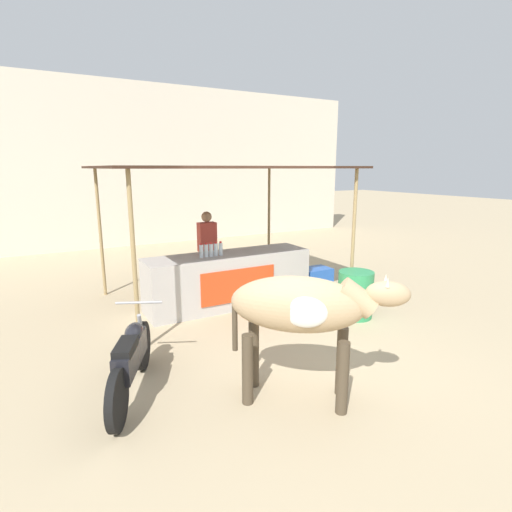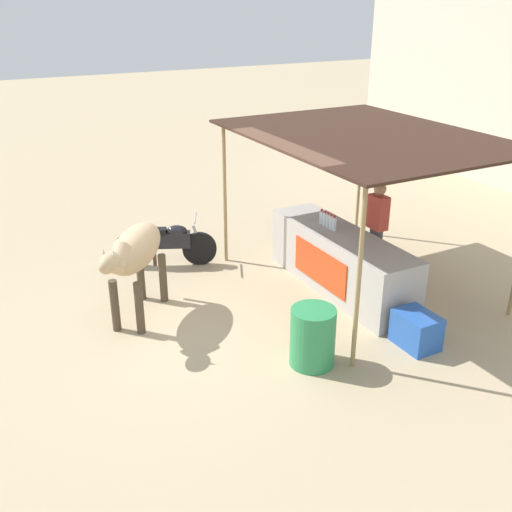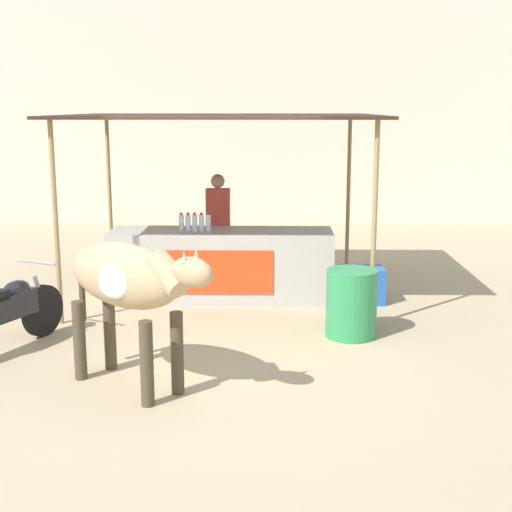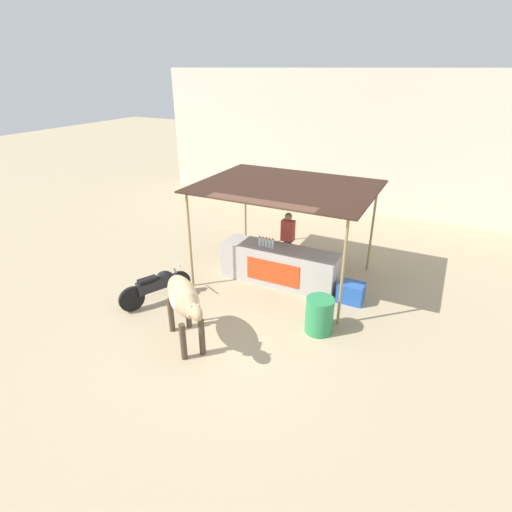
{
  "view_description": "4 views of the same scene",
  "coord_description": "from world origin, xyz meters",
  "px_view_note": "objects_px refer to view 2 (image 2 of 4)",
  "views": [
    {
      "loc": [
        -2.96,
        -4.13,
        2.46
      ],
      "look_at": [
        0.13,
        1.41,
        1.06
      ],
      "focal_mm": 28.0,
      "sensor_mm": 36.0,
      "label": 1
    },
    {
      "loc": [
        7.04,
        -3.1,
        4.39
      ],
      "look_at": [
        -0.14,
        0.73,
        0.82
      ],
      "focal_mm": 42.0,
      "sensor_mm": 36.0,
      "label": 2
    },
    {
      "loc": [
        0.67,
        -7.26,
        2.6
      ],
      "look_at": [
        0.49,
        1.44,
        0.77
      ],
      "focal_mm": 50.0,
      "sensor_mm": 36.0,
      "label": 3
    },
    {
      "loc": [
        3.52,
        -6.19,
        5.06
      ],
      "look_at": [
        -0.31,
        1.49,
        0.99
      ],
      "focal_mm": 28.0,
      "sensor_mm": 36.0,
      "label": 4
    }
  ],
  "objects_px": {
    "motorcycle_parked": "(166,242)",
    "cooler_box": "(416,330)",
    "vendor_behind_counter": "(377,230)",
    "water_barrel": "(313,337)",
    "stall_counter": "(341,262)",
    "cow": "(134,253)"
  },
  "relations": [
    {
      "from": "vendor_behind_counter",
      "to": "cooler_box",
      "type": "bearing_deg",
      "value": -23.13
    },
    {
      "from": "cow",
      "to": "cooler_box",
      "type": "bearing_deg",
      "value": 50.43
    },
    {
      "from": "stall_counter",
      "to": "water_barrel",
      "type": "xyz_separation_m",
      "value": [
        1.6,
        -1.57,
        -0.09
      ]
    },
    {
      "from": "motorcycle_parked",
      "to": "cooler_box",
      "type": "bearing_deg",
      "value": 26.58
    },
    {
      "from": "vendor_behind_counter",
      "to": "motorcycle_parked",
      "type": "relative_size",
      "value": 0.99
    },
    {
      "from": "vendor_behind_counter",
      "to": "cow",
      "type": "relative_size",
      "value": 1.01
    },
    {
      "from": "cow",
      "to": "motorcycle_parked",
      "type": "bearing_deg",
      "value": 147.19
    },
    {
      "from": "stall_counter",
      "to": "cooler_box",
      "type": "distance_m",
      "value": 1.91
    },
    {
      "from": "stall_counter",
      "to": "vendor_behind_counter",
      "type": "height_order",
      "value": "vendor_behind_counter"
    },
    {
      "from": "vendor_behind_counter",
      "to": "water_barrel",
      "type": "bearing_deg",
      "value": -53.97
    },
    {
      "from": "stall_counter",
      "to": "cow",
      "type": "relative_size",
      "value": 1.83
    },
    {
      "from": "vendor_behind_counter",
      "to": "water_barrel",
      "type": "relative_size",
      "value": 2.1
    },
    {
      "from": "cow",
      "to": "motorcycle_parked",
      "type": "relative_size",
      "value": 0.98
    },
    {
      "from": "vendor_behind_counter",
      "to": "water_barrel",
      "type": "height_order",
      "value": "vendor_behind_counter"
    },
    {
      "from": "vendor_behind_counter",
      "to": "cow",
      "type": "bearing_deg",
      "value": -97.82
    },
    {
      "from": "cooler_box",
      "to": "water_barrel",
      "type": "relative_size",
      "value": 0.76
    },
    {
      "from": "stall_counter",
      "to": "motorcycle_parked",
      "type": "height_order",
      "value": "stall_counter"
    },
    {
      "from": "cooler_box",
      "to": "water_barrel",
      "type": "distance_m",
      "value": 1.51
    },
    {
      "from": "water_barrel",
      "to": "cow",
      "type": "xyz_separation_m",
      "value": [
        -2.23,
        -1.58,
        0.64
      ]
    },
    {
      "from": "water_barrel",
      "to": "motorcycle_parked",
      "type": "height_order",
      "value": "motorcycle_parked"
    },
    {
      "from": "stall_counter",
      "to": "vendor_behind_counter",
      "type": "relative_size",
      "value": 1.82
    },
    {
      "from": "cooler_box",
      "to": "cow",
      "type": "distance_m",
      "value": 4.04
    }
  ]
}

